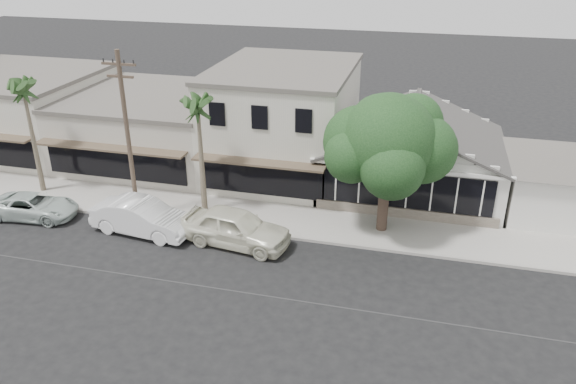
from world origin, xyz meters
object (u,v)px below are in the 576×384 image
(car_0, at_px, (236,227))
(car_2, at_px, (34,206))
(car_1, at_px, (142,217))
(utility_pole, at_px, (128,133))
(shade_tree, at_px, (387,143))

(car_0, distance_m, car_2, 11.51)
(car_2, bearing_deg, car_1, -95.75)
(utility_pole, distance_m, shade_tree, 13.01)
(car_0, height_order, shade_tree, shade_tree)
(car_0, bearing_deg, utility_pole, 85.20)
(car_1, bearing_deg, car_0, -82.54)
(car_1, height_order, shade_tree, shade_tree)
(car_0, height_order, car_2, car_0)
(utility_pole, height_order, shade_tree, utility_pole)
(car_0, xyz_separation_m, shade_tree, (6.77, 3.28, 3.85))
(utility_pole, bearing_deg, car_1, -52.69)
(car_0, xyz_separation_m, car_2, (-11.50, 0.01, -0.28))
(car_2, distance_m, shade_tree, 19.02)
(car_1, distance_m, shade_tree, 12.85)
(car_0, relative_size, car_2, 1.16)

